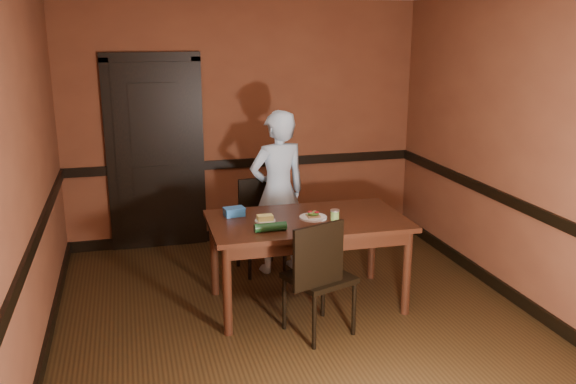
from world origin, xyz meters
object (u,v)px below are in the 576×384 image
chair_far (260,227)px  dining_table (307,262)px  sandwich_plate (313,216)px  food_tub (234,212)px  sauce_jar (335,215)px  cheese_saucer (265,219)px  chair_near (319,275)px  person (278,192)px

chair_far → dining_table: bearing=-83.1°
sandwich_plate → food_tub: size_ratio=1.23×
food_tub → sauce_jar: bearing=-31.3°
chair_far → sandwich_plate: (0.28, -0.87, 0.35)m
sauce_jar → cheese_saucer: bearing=168.5°
chair_near → chair_far: bearing=-103.3°
chair_near → sauce_jar: bearing=-142.6°
chair_far → chair_near: bearing=-90.7°
person → sauce_jar: 0.98m
sandwich_plate → person: bearing=97.1°
dining_table → cheese_saucer: size_ratio=9.59×
cheese_saucer → food_tub: size_ratio=0.91×
sandwich_plate → chair_near: bearing=-101.6°
sandwich_plate → cheese_saucer: bearing=177.0°
dining_table → chair_near: size_ratio=1.73×
chair_far → sauce_jar: bearing=-73.1°
cheese_saucer → food_tub: 0.32m
chair_near → person: bearing=-110.3°
person → chair_far: bearing=-22.4°
chair_near → sandwich_plate: size_ratio=4.10×
chair_far → sauce_jar: 1.14m
cheese_saucer → food_tub: food_tub is taller
chair_far → chair_near: chair_near is taller
sauce_jar → cheese_saucer: 0.60m
chair_far → person: (0.17, -0.03, 0.36)m
chair_far → food_tub: bearing=-128.2°
sauce_jar → cheese_saucer: (-0.59, 0.12, -0.03)m
dining_table → food_tub: (-0.60, 0.24, 0.44)m
cheese_saucer → chair_near: bearing=-60.3°
person → food_tub: 0.81m
dining_table → sauce_jar: size_ratio=18.20×
chair_near → sauce_jar: chair_near is taller
chair_near → cheese_saucer: (-0.31, 0.55, 0.33)m
chair_near → sauce_jar: 0.62m
cheese_saucer → food_tub: (-0.23, 0.22, 0.02)m
sauce_jar → dining_table: bearing=155.5°
person → sauce_jar: (0.27, -0.94, 0.03)m
chair_near → food_tub: 1.00m
chair_far → person: size_ratio=0.56×
chair_near → food_tub: (-0.54, 0.77, 0.34)m
dining_table → person: size_ratio=1.04×
chair_near → food_tub: chair_near is taller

